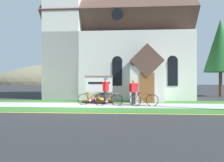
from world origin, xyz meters
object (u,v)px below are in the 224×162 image
bicycle_silver (108,99)px  cyclist_in_white_jersey (106,89)px  roadside_conifer (220,46)px  bicycle_yellow (91,99)px  bicycle_blue (143,100)px  church_sign (99,85)px  cyclist_in_orange_jersey (134,90)px

bicycle_silver → cyclist_in_white_jersey: 1.05m
cyclist_in_white_jersey → roadside_conifer: bearing=37.4°
bicycle_yellow → cyclist_in_white_jersey: size_ratio=0.99×
bicycle_yellow → bicycle_blue: bearing=-11.3°
bicycle_blue → bicycle_silver: size_ratio=0.98×
bicycle_blue → roadside_conifer: 12.78m
cyclist_in_white_jersey → roadside_conifer: size_ratio=0.23×
church_sign → roadside_conifer: roadside_conifer is taller
bicycle_blue → bicycle_yellow: 3.36m
church_sign → bicycle_silver: size_ratio=1.16×
cyclist_in_white_jersey → roadside_conifer: (10.42, 7.97, 3.93)m
bicycle_yellow → cyclist_in_white_jersey: bearing=13.2°
church_sign → bicycle_silver: 2.66m
bicycle_blue → bicycle_silver: bearing=178.1°
bicycle_blue → roadside_conifer: (8.03, 8.84, 4.56)m
cyclist_in_orange_jersey → roadside_conifer: bearing=42.5°
bicycle_yellow → cyclist_in_orange_jersey: size_ratio=1.06×
bicycle_yellow → cyclist_in_orange_jersey: cyclist_in_orange_jersey is taller
church_sign → roadside_conifer: bearing=30.1°
bicycle_silver → bicycle_yellow: bearing=152.6°
church_sign → bicycle_silver: bearing=-69.6°
cyclist_in_orange_jersey → bicycle_blue: bearing=-58.6°
church_sign → roadside_conifer: (11.08, 6.41, 3.70)m
church_sign → bicycle_yellow: (-0.25, -1.77, -0.87)m
church_sign → bicycle_silver: church_sign is taller
bicycle_yellow → roadside_conifer: bearing=35.8°
cyclist_in_white_jersey → roadside_conifer: roadside_conifer is taller
bicycle_yellow → cyclist_in_white_jersey: (0.90, 0.21, 0.65)m
bicycle_blue → bicycle_yellow: bicycle_blue is taller
cyclist_in_white_jersey → church_sign: bearing=112.7°
church_sign → cyclist_in_white_jersey: 1.70m
bicycle_silver → roadside_conifer: size_ratio=0.24×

